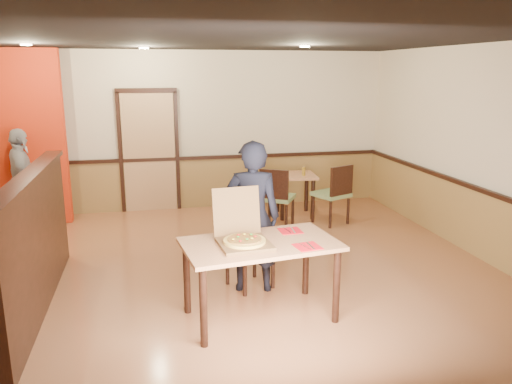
# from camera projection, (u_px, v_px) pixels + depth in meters

# --- Properties ---
(floor) EXTENTS (7.00, 7.00, 0.00)m
(floor) POSITION_uv_depth(u_px,v_px,m) (225.00, 283.00, 5.91)
(floor) COLOR #A4633F
(floor) RESTS_ON ground
(ceiling) EXTENTS (7.00, 7.00, 0.00)m
(ceiling) POSITION_uv_depth(u_px,v_px,m) (221.00, 36.00, 5.25)
(ceiling) COLOR black
(ceiling) RESTS_ON wall_back
(wall_back) EXTENTS (7.00, 0.00, 7.00)m
(wall_back) POSITION_uv_depth(u_px,v_px,m) (194.00, 131.00, 8.90)
(wall_back) COLOR beige
(wall_back) RESTS_ON floor
(wall_right) EXTENTS (0.00, 7.00, 7.00)m
(wall_right) POSITION_uv_depth(u_px,v_px,m) (497.00, 156.00, 6.30)
(wall_right) COLOR beige
(wall_right) RESTS_ON floor
(wainscot_back) EXTENTS (7.00, 0.04, 0.90)m
(wainscot_back) POSITION_uv_depth(u_px,v_px,m) (196.00, 183.00, 9.10)
(wainscot_back) COLOR olive
(wainscot_back) RESTS_ON floor
(chair_rail_back) EXTENTS (7.00, 0.06, 0.06)m
(chair_rail_back) POSITION_uv_depth(u_px,v_px,m) (195.00, 158.00, 8.97)
(chair_rail_back) COLOR black
(chair_rail_back) RESTS_ON wall_back
(wainscot_right) EXTENTS (0.04, 7.00, 0.90)m
(wainscot_right) POSITION_uv_depth(u_px,v_px,m) (487.00, 228.00, 6.52)
(wainscot_right) COLOR olive
(wainscot_right) RESTS_ON floor
(chair_rail_right) EXTENTS (0.06, 7.00, 0.06)m
(chair_rail_right) POSITION_uv_depth(u_px,v_px,m) (489.00, 193.00, 6.41)
(chair_rail_right) COLOR black
(chair_rail_right) RESTS_ON wall_right
(back_door) EXTENTS (0.90, 0.06, 2.10)m
(back_door) POSITION_uv_depth(u_px,v_px,m) (149.00, 152.00, 8.78)
(back_door) COLOR tan
(back_door) RESTS_ON wall_back
(booth_partition) EXTENTS (0.20, 3.10, 1.44)m
(booth_partition) POSITION_uv_depth(u_px,v_px,m) (35.00, 242.00, 5.14)
(booth_partition) COLOR black
(booth_partition) RESTS_ON floor
(red_accent_panel) EXTENTS (1.60, 0.20, 2.78)m
(red_accent_panel) POSITION_uv_depth(u_px,v_px,m) (12.00, 139.00, 7.83)
(red_accent_panel) COLOR #B9260D
(red_accent_panel) RESTS_ON floor
(spot_a) EXTENTS (0.14, 0.14, 0.02)m
(spot_a) POSITION_uv_depth(u_px,v_px,m) (26.00, 45.00, 6.49)
(spot_a) COLOR beige
(spot_a) RESTS_ON ceiling
(spot_b) EXTENTS (0.14, 0.14, 0.02)m
(spot_b) POSITION_uv_depth(u_px,v_px,m) (144.00, 48.00, 7.46)
(spot_b) COLOR beige
(spot_b) RESTS_ON ceiling
(spot_c) EXTENTS (0.14, 0.14, 0.02)m
(spot_c) POSITION_uv_depth(u_px,v_px,m) (305.00, 46.00, 6.97)
(spot_c) COLOR beige
(spot_c) RESTS_ON ceiling
(main_table) EXTENTS (1.61, 1.05, 0.81)m
(main_table) POSITION_uv_depth(u_px,v_px,m) (260.00, 253.00, 4.94)
(main_table) COLOR tan
(main_table) RESTS_ON floor
(diner_chair) EXTENTS (0.60, 0.60, 0.94)m
(diner_chair) POSITION_uv_depth(u_px,v_px,m) (247.00, 243.00, 5.77)
(diner_chair) COLOR olive
(diner_chair) RESTS_ON floor
(side_chair_left) EXTENTS (0.66, 0.66, 0.98)m
(side_chair_left) POSITION_uv_depth(u_px,v_px,m) (276.00, 195.00, 7.87)
(side_chair_left) COLOR olive
(side_chair_left) RESTS_ON floor
(side_chair_right) EXTENTS (0.65, 0.65, 0.99)m
(side_chair_right) POSITION_uv_depth(u_px,v_px,m) (334.00, 192.00, 8.06)
(side_chair_right) COLOR olive
(side_chair_right) RESTS_ON floor
(side_table) EXTENTS (0.74, 0.74, 0.73)m
(side_table) POSITION_uv_depth(u_px,v_px,m) (295.00, 184.00, 8.55)
(side_table) COLOR tan
(side_table) RESTS_ON floor
(diner) EXTENTS (0.70, 0.53, 1.72)m
(diner) POSITION_uv_depth(u_px,v_px,m) (252.00, 217.00, 5.56)
(diner) COLOR black
(diner) RESTS_ON floor
(passerby) EXTENTS (0.61, 1.01, 1.60)m
(passerby) POSITION_uv_depth(u_px,v_px,m) (22.00, 180.00, 7.69)
(passerby) COLOR #97969E
(passerby) RESTS_ON floor
(pizza_box) EXTENTS (0.53, 0.61, 0.51)m
(pizza_box) POSITION_uv_depth(u_px,v_px,m) (243.00, 238.00, 4.84)
(pizza_box) COLOR brown
(pizza_box) RESTS_ON main_table
(pizza) EXTENTS (0.42, 0.42, 0.03)m
(pizza) POSITION_uv_depth(u_px,v_px,m) (245.00, 241.00, 4.79)
(pizza) COLOR #F3C558
(pizza) RESTS_ON pizza_box
(napkin_near) EXTENTS (0.27, 0.27, 0.01)m
(napkin_near) POSITION_uv_depth(u_px,v_px,m) (307.00, 246.00, 4.78)
(napkin_near) COLOR red
(napkin_near) RESTS_ON main_table
(napkin_far) EXTENTS (0.23, 0.23, 0.01)m
(napkin_far) POSITION_uv_depth(u_px,v_px,m) (290.00, 231.00, 5.25)
(napkin_far) COLOR red
(napkin_far) RESTS_ON main_table
(condiment) EXTENTS (0.06, 0.06, 0.15)m
(condiment) POSITION_uv_depth(u_px,v_px,m) (304.00, 171.00, 8.39)
(condiment) COLOR olive
(condiment) RESTS_ON side_table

